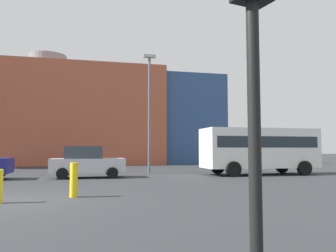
% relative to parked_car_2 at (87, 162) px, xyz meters
% --- Properties ---
extents(ground_plane, '(200.00, 200.00, 0.00)m').
position_rel_parked_car_2_xyz_m(ground_plane, '(-2.11, -7.85, -0.82)').
color(ground_plane, '#2D3033').
extents(building_backdrop, '(37.57, 13.33, 11.92)m').
position_rel_parked_car_2_xyz_m(building_backdrop, '(-4.50, 20.40, 4.11)').
color(building_backdrop, '#B2563D').
rests_on(building_backdrop, ground_plane).
extents(parked_car_2, '(3.82, 1.88, 1.65)m').
position_rel_parked_car_2_xyz_m(parked_car_2, '(0.00, 0.00, 0.00)').
color(parked_car_2, silver).
rests_on(parked_car_2, ground_plane).
extents(white_bus, '(6.80, 2.62, 2.72)m').
position_rel_parked_car_2_xyz_m(white_bus, '(10.00, -0.03, 0.80)').
color(white_bus, white).
rests_on(white_bus, ground_plane).
extents(traffic_light_near_right, '(0.40, 0.39, 3.77)m').
position_rel_parked_car_2_xyz_m(traffic_light_near_right, '(1.60, -15.50, 1.95)').
color(traffic_light_near_right, black).
rests_on(traffic_light_near_right, ground_plane).
extents(bollard_yellow_2, '(0.24, 0.24, 1.07)m').
position_rel_parked_car_2_xyz_m(bollard_yellow_2, '(-0.34, -7.38, -0.29)').
color(bollard_yellow_2, yellow).
rests_on(bollard_yellow_2, ground_plane).
extents(street_lamp, '(0.80, 0.24, 7.63)m').
position_rel_parked_car_2_xyz_m(street_lamp, '(3.82, 2.73, 3.51)').
color(street_lamp, '#59595E').
rests_on(street_lamp, ground_plane).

